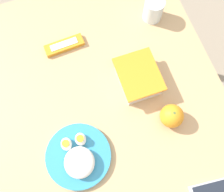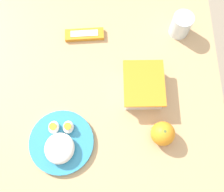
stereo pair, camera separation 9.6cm
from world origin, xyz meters
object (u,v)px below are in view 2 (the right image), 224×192
Objects in this scene: food_container at (143,87)px; rice_plate at (61,143)px; orange_fruit at (163,134)px; drinking_glass at (181,25)px; candy_bar at (85,35)px.

food_container reaches higher than rice_plate.
drinking_glass is at bearing 166.53° from orange_fruit.
orange_fruit is 0.44m from drinking_glass.
orange_fruit is at bearing -13.47° from drinking_glass.
drinking_glass reaches higher than orange_fruit.
rice_plate is 0.45m from candy_bar.
food_container is 0.36m from rice_plate.
drinking_glass is at bearing 134.81° from rice_plate.
drinking_glass is at bearing 147.45° from food_container.
orange_fruit is at bearing 34.23° from candy_bar.
rice_plate is at bearing -85.99° from orange_fruit.
orange_fruit reaches higher than rice_plate.
food_container is 0.78× the size of rice_plate.
orange_fruit is 0.37× the size of rice_plate.
candy_bar is (-0.41, -0.28, -0.03)m from orange_fruit.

